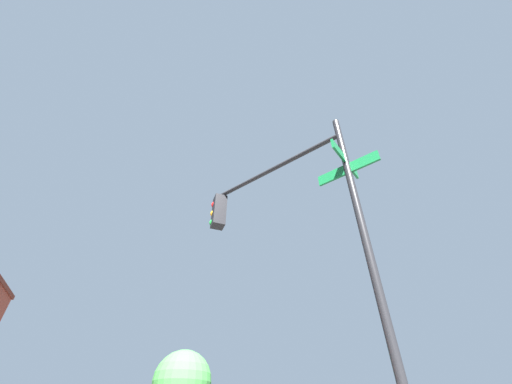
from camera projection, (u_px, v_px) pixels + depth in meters
traffic_signal_near at (284, 222)px, 5.52m from camera, size 3.34×2.18×6.36m
street_tree at (182, 383)px, 16.51m from camera, size 3.17×3.17×5.28m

